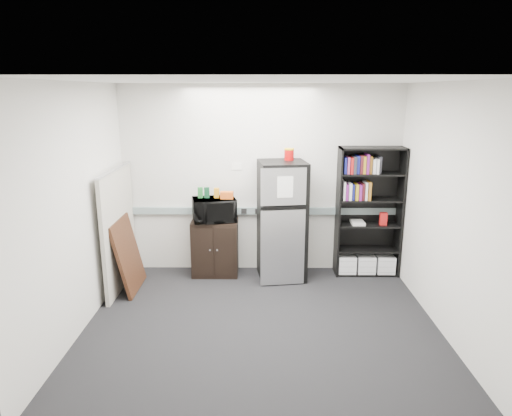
{
  "coord_description": "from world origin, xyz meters",
  "views": [
    {
      "loc": [
        -0.02,
        -4.71,
        2.61
      ],
      "look_at": [
        -0.07,
        0.9,
        1.15
      ],
      "focal_mm": 32.0,
      "sensor_mm": 36.0,
      "label": 1
    }
  ],
  "objects_px": {
    "cubicle_partition": "(119,229)",
    "microwave": "(214,210)",
    "cabinet": "(215,248)",
    "bookshelf": "(368,213)",
    "refrigerator": "(282,221)"
  },
  "relations": [
    {
      "from": "cubicle_partition",
      "to": "cabinet",
      "type": "xyz_separation_m",
      "value": [
        1.24,
        0.42,
        -0.4
      ]
    },
    {
      "from": "cubicle_partition",
      "to": "bookshelf",
      "type": "bearing_deg",
      "value": 8.06
    },
    {
      "from": "bookshelf",
      "to": "cabinet",
      "type": "xyz_separation_m",
      "value": [
        -2.19,
        -0.06,
        -0.51
      ]
    },
    {
      "from": "cabinet",
      "to": "refrigerator",
      "type": "height_order",
      "value": "refrigerator"
    },
    {
      "from": "bookshelf",
      "to": "cabinet",
      "type": "relative_size",
      "value": 2.27
    },
    {
      "from": "microwave",
      "to": "refrigerator",
      "type": "xyz_separation_m",
      "value": [
        0.95,
        -0.06,
        -0.14
      ]
    },
    {
      "from": "cabinet",
      "to": "refrigerator",
      "type": "distance_m",
      "value": 1.05
    },
    {
      "from": "refrigerator",
      "to": "cabinet",
      "type": "bearing_deg",
      "value": 167.36
    },
    {
      "from": "cabinet",
      "to": "bookshelf",
      "type": "bearing_deg",
      "value": 1.68
    },
    {
      "from": "cabinet",
      "to": "microwave",
      "type": "xyz_separation_m",
      "value": [
        0.0,
        -0.02,
        0.57
      ]
    },
    {
      "from": "microwave",
      "to": "cabinet",
      "type": "bearing_deg",
      "value": 77.28
    },
    {
      "from": "cubicle_partition",
      "to": "microwave",
      "type": "height_order",
      "value": "cubicle_partition"
    },
    {
      "from": "bookshelf",
      "to": "microwave",
      "type": "bearing_deg",
      "value": -177.9
    },
    {
      "from": "bookshelf",
      "to": "cubicle_partition",
      "type": "height_order",
      "value": "bookshelf"
    },
    {
      "from": "cubicle_partition",
      "to": "refrigerator",
      "type": "height_order",
      "value": "refrigerator"
    }
  ]
}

